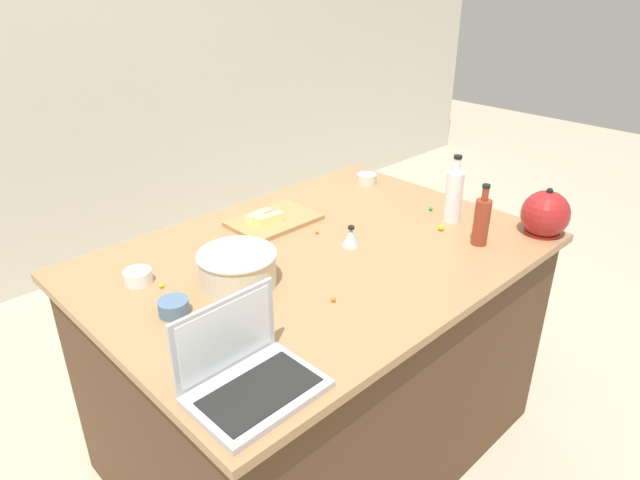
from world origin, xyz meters
TOP-DOWN VIEW (x-y plane):
  - ground_plane at (0.00, 0.00)m, footprint 12.00×12.00m
  - wall_back at (0.00, 2.14)m, footprint 8.00×0.10m
  - island_counter at (0.00, 0.00)m, footprint 1.60×1.14m
  - laptop at (-0.62, -0.39)m, footprint 0.31×0.23m
  - mixing_bowl_large at (-0.34, 0.03)m, footprint 0.26×0.26m
  - bottle_soy at (0.47, -0.36)m, footprint 0.06×0.06m
  - bottle_vinegar at (0.57, -0.17)m, footprint 0.07×0.07m
  - kettle at (0.72, -0.48)m, footprint 0.21×0.18m
  - cutting_board at (0.05, 0.31)m, footprint 0.34×0.23m
  - butter_stick_left at (0.01, 0.29)m, footprint 0.11×0.05m
  - butter_stick_right at (-0.01, 0.34)m, footprint 0.11×0.04m
  - ramekin_small at (0.64, 0.35)m, footprint 0.09×0.09m
  - ramekin_medium at (-0.58, 0.02)m, footprint 0.09×0.09m
  - ramekin_wide at (-0.57, 0.26)m, footprint 0.09×0.09m
  - kitchen_timer at (0.12, -0.04)m, footprint 0.07×0.07m
  - candy_0 at (0.10, 0.12)m, footprint 0.01×0.01m
  - candy_1 at (-0.20, -0.26)m, footprint 0.02×0.02m
  - candy_2 at (-0.47, -0.28)m, footprint 0.02×0.02m
  - candy_3 at (0.46, -0.19)m, footprint 0.02×0.02m
  - candy_4 at (0.60, -0.05)m, footprint 0.02×0.02m
  - candy_5 at (-0.53, 0.18)m, footprint 0.02×0.02m

SIDE VIEW (x-z plane):
  - ground_plane at x=0.00m, z-range 0.00..0.00m
  - island_counter at x=0.00m, z-range 0.00..0.90m
  - candy_0 at x=0.10m, z-range 0.90..0.91m
  - candy_5 at x=-0.53m, z-range 0.90..0.92m
  - candy_1 at x=-0.20m, z-range 0.90..0.92m
  - candy_4 at x=0.60m, z-range 0.90..0.92m
  - cutting_board at x=0.05m, z-range 0.90..0.92m
  - candy_2 at x=-0.47m, z-range 0.90..0.92m
  - candy_3 at x=0.46m, z-range 0.90..0.92m
  - ramekin_wide at x=-0.57m, z-range 0.90..0.94m
  - ramekin_small at x=0.64m, z-range 0.90..0.94m
  - ramekin_medium at x=-0.58m, z-range 0.90..0.95m
  - kitchen_timer at x=0.12m, z-range 0.90..0.97m
  - butter_stick_left at x=0.01m, z-range 0.92..0.95m
  - butter_stick_right at x=-0.01m, z-range 0.92..0.95m
  - laptop at x=-0.62m, z-range 0.84..1.06m
  - mixing_bowl_large at x=-0.34m, z-range 0.90..1.02m
  - kettle at x=0.72m, z-range 0.88..1.08m
  - bottle_soy at x=0.47m, z-range 0.88..1.11m
  - bottle_vinegar at x=0.57m, z-range 0.87..1.14m
  - wall_back at x=0.00m, z-range 0.00..2.60m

